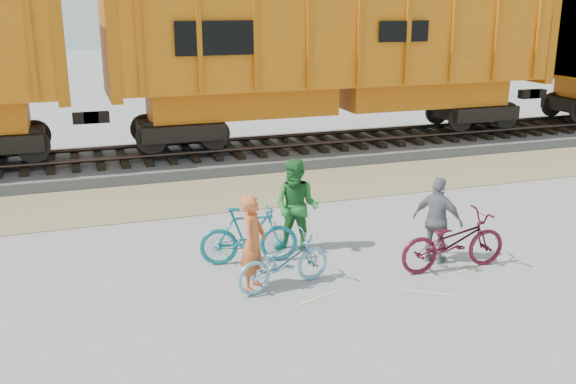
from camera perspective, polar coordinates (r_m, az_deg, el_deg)
name	(u,v)px	position (r m, az deg, el deg)	size (l,w,h in m)	color
ground	(353,272)	(11.68, 5.83, -7.05)	(120.00, 120.00, 0.00)	#9E9E99
gravel_strip	(265,190)	(16.53, -2.09, 0.19)	(120.00, 3.00, 0.02)	#9C8B61
ballast_bed	(231,155)	(19.76, -5.05, 3.28)	(120.00, 4.00, 0.30)	slate
track	(231,145)	(19.69, -5.08, 4.20)	(120.00, 2.60, 0.24)	black
hopper_car_center	(338,57)	(20.41, 4.45, 11.84)	(14.00, 3.13, 4.65)	black
bicycle_blue	(284,261)	(10.86, -0.40, -6.19)	(0.62, 1.77, 0.93)	#73B1CF
bicycle_teal	(249,235)	(11.82, -3.50, -3.86)	(0.51, 1.81, 1.09)	#116A78
bicycle_maroon	(453,241)	(11.91, 14.48, -4.26)	(0.71, 2.05, 1.08)	#50101E
person_solo	(253,243)	(10.67, -3.13, -4.52)	(0.60, 0.40, 1.66)	#CB5F2C
person_man	(296,207)	(12.16, 0.76, -1.35)	(0.90, 0.70, 1.85)	#24702D
person_woman	(438,220)	(12.08, 13.15, -2.48)	(0.95, 0.40, 1.63)	slate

